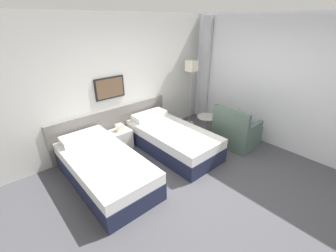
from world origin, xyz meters
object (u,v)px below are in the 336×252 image
object	(u,v)px
bed_near_window	(172,139)
floor_lamp	(191,72)
bed_near_door	(104,168)
nightstand	(121,139)
side_table	(206,124)
armchair	(236,133)

from	to	relation	value
bed_near_window	floor_lamp	bearing A→B (deg)	28.87
bed_near_door	nightstand	xyz separation A→B (m)	(0.78, 0.78, -0.03)
side_table	bed_near_window	bearing A→B (deg)	168.57
side_table	floor_lamp	bearing A→B (deg)	66.83
nightstand	armchair	bearing A→B (deg)	-37.79
floor_lamp	armchair	distance (m)	1.83
bed_near_door	floor_lamp	size ratio (longest dim) A/B	1.23
bed_near_door	bed_near_window	distance (m)	1.56
bed_near_window	floor_lamp	xyz separation A→B (m)	(1.28, 0.70, 1.13)
bed_near_door	side_table	xyz separation A→B (m)	(2.46, -0.18, 0.15)
floor_lamp	side_table	bearing A→B (deg)	-113.17
bed_near_window	nightstand	distance (m)	1.11
bed_near_window	side_table	world-z (taller)	bed_near_window
side_table	bed_near_door	bearing A→B (deg)	175.78
bed_near_door	floor_lamp	distance (m)	3.13
bed_near_window	nightstand	world-z (taller)	bed_near_window
bed_near_door	bed_near_window	bearing A→B (deg)	0.00
bed_near_window	armchair	size ratio (longest dim) A/B	2.21
bed_near_door	floor_lamp	bearing A→B (deg)	13.91
floor_lamp	side_table	size ratio (longest dim) A/B	2.82
side_table	armchair	world-z (taller)	armchair
bed_near_window	floor_lamp	world-z (taller)	floor_lamp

